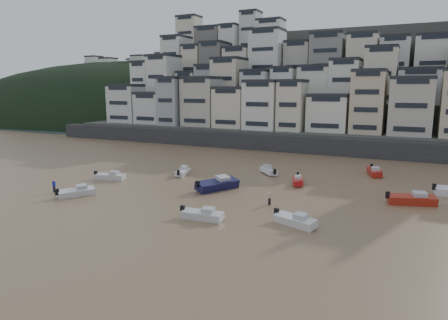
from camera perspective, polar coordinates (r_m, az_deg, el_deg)
The scene contains 16 objects.
sea_strip at distance 215.33m, azimuth -14.74°, elevation 6.32°, with size 340.00×340.00×0.00m, color #465164.
harbor_wall at distance 86.64m, azimuth 12.59°, elevation 2.07°, with size 140.00×3.00×3.50m, color #38383A.
hillside at distance 124.28m, azimuth 19.26°, elevation 9.39°, with size 141.04×66.00×50.00m.
headland at distance 198.09m, azimuth -13.29°, elevation 6.07°, with size 216.00×135.00×53.33m.
boat_a at distance 42.71m, azimuth -3.12°, elevation -7.63°, with size 4.96×1.62×1.35m, color silver, non-canonical shape.
boat_b at distance 41.50m, azimuth 10.11°, elevation -8.32°, with size 4.96×1.62×1.35m, color silver, non-canonical shape.
boat_c at distance 54.64m, azimuth -0.96°, elevation -3.33°, with size 6.82×2.23×1.86m, color #14153F, non-canonical shape.
boat_d at distance 53.02m, azimuth 25.27°, elevation -4.90°, with size 5.92×1.94×1.61m, color #A02313, non-canonical shape.
boat_e at distance 58.82m, azimuth 10.53°, elevation -2.80°, with size 4.76×1.56×1.30m, color #B11517, non-canonical shape.
boat_f at distance 64.27m, azimuth -5.88°, elevation -1.57°, with size 4.64×1.52×1.27m, color silver, non-canonical shape.
boat_h at distance 64.99m, azimuth 6.42°, elevation -1.43°, with size 4.80×1.57×1.31m, color silver, non-canonical shape.
boat_i at distance 68.10m, azimuth 20.69°, elevation -1.43°, with size 5.39×1.77×1.47m, color #9F1B13, non-canonical shape.
boat_j at distance 54.92m, azimuth -20.34°, elevation -4.19°, with size 4.96×1.62×1.35m, color silver, non-canonical shape.
boat_k at distance 63.00m, azimuth -15.97°, elevation -2.12°, with size 4.98×1.63×1.36m, color silver, non-canonical shape.
person_blue at distance 58.07m, azimuth -23.11°, elevation -3.41°, with size 0.44×0.44×1.74m, color #1525A2, non-canonical shape.
person_pink at distance 48.16m, azimuth 6.52°, elevation -5.35°, with size 0.44×0.44×1.74m, color #C99B8E, non-canonical shape.
Camera 1 is at (29.35, -18.58, 13.84)m, focal length 32.00 mm.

